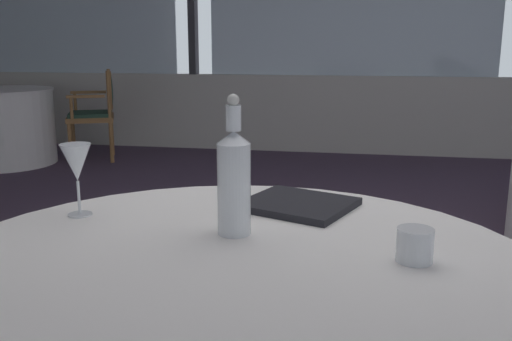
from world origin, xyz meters
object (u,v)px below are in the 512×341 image
(dining_chair_1_1, at_px, (98,107))
(menu_book, at_px, (298,204))
(water_tumbler, at_px, (415,245))
(water_bottle, at_px, (234,179))
(wine_glass, at_px, (76,164))

(dining_chair_1_1, bearing_deg, menu_book, 98.91)
(water_tumbler, bearing_deg, water_bottle, 165.75)
(menu_book, bearing_deg, water_bottle, -95.88)
(wine_glass, relative_size, menu_book, 0.69)
(wine_glass, xyz_separation_m, menu_book, (0.57, 0.18, -0.13))
(water_tumbler, height_order, dining_chair_1_1, dining_chair_1_1)
(water_bottle, distance_m, menu_book, 0.31)
(wine_glass, height_order, menu_book, wine_glass)
(menu_book, bearing_deg, dining_chair_1_1, 144.04)
(water_tumbler, xyz_separation_m, menu_book, (-0.29, 0.35, -0.03))
(water_bottle, xyz_separation_m, menu_book, (0.13, 0.25, -0.13))
(water_tumbler, distance_m, dining_chair_1_1, 5.12)
(menu_book, xyz_separation_m, dining_chair_1_1, (-2.51, 3.93, -0.21))
(water_bottle, xyz_separation_m, wine_glass, (-0.44, 0.07, 0.00))
(menu_book, relative_size, dining_chair_1_1, 0.30)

